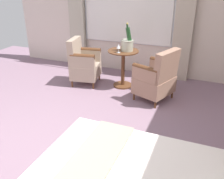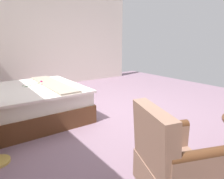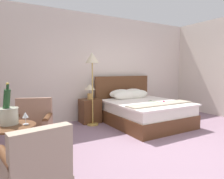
# 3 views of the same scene
# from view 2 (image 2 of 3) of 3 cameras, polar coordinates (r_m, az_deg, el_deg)

# --- Properties ---
(ground_plane) EXTENTS (7.98, 7.98, 0.00)m
(ground_plane) POSITION_cam_2_polar(r_m,az_deg,el_deg) (3.94, 1.11, -7.05)
(ground_plane) COLOR gray
(wall_far_side) EXTENTS (0.12, 5.47, 2.90)m
(wall_far_side) POSITION_cam_2_polar(r_m,az_deg,el_deg) (6.61, -16.82, 13.76)
(wall_far_side) COLOR beige
(wall_far_side) RESTS_ON ground
(bed) EXTENTS (1.79, 2.06, 1.20)m
(bed) POSITION_cam_2_polar(r_m,az_deg,el_deg) (3.86, -25.39, -3.44)
(bed) COLOR brown
(bed) RESTS_ON ground
(armchair_by_window) EXTENTS (0.75, 0.73, 0.91)m
(armchair_by_window) POSITION_cam_2_polar(r_m,az_deg,el_deg) (1.86, 16.43, -19.68)
(armchair_by_window) COLOR brown
(armchair_by_window) RESTS_ON ground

